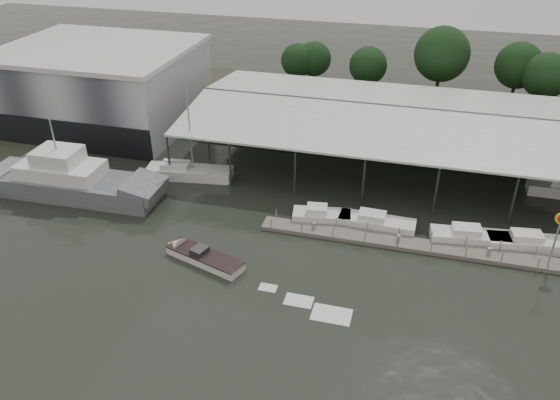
% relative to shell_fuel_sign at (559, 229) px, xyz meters
% --- Properties ---
extents(ground, '(200.00, 200.00, 0.00)m').
position_rel_shell_fuel_sign_xyz_m(ground, '(-27.00, -9.99, -3.93)').
color(ground, black).
rests_on(ground, ground).
extents(land_strip_far, '(140.00, 30.00, 0.30)m').
position_rel_shell_fuel_sign_xyz_m(land_strip_far, '(-27.00, 32.01, -3.83)').
color(land_strip_far, '#363C2D').
rests_on(land_strip_far, ground).
extents(land_strip_west, '(20.00, 40.00, 0.30)m').
position_rel_shell_fuel_sign_xyz_m(land_strip_west, '(-67.00, 20.01, -3.83)').
color(land_strip_west, '#363C2D').
rests_on(land_strip_west, ground).
extents(storage_warehouse, '(24.50, 20.50, 10.50)m').
position_rel_shell_fuel_sign_xyz_m(storage_warehouse, '(-55.00, 19.95, 1.36)').
color(storage_warehouse, '#AFB4BA').
rests_on(storage_warehouse, ground).
extents(covered_boat_shed, '(58.24, 24.00, 6.96)m').
position_rel_shell_fuel_sign_xyz_m(covered_boat_shed, '(-10.00, 18.01, 2.20)').
color(covered_boat_shed, silver).
rests_on(covered_boat_shed, ground).
extents(trawler_dock, '(3.00, 18.00, 0.50)m').
position_rel_shell_fuel_sign_xyz_m(trawler_dock, '(-57.00, 4.01, -3.68)').
color(trawler_dock, slate).
rests_on(trawler_dock, ground).
extents(floating_dock, '(28.00, 2.00, 1.40)m').
position_rel_shell_fuel_sign_xyz_m(floating_dock, '(-12.00, 0.01, -3.72)').
color(floating_dock, slate).
rests_on(floating_dock, ground).
extents(shell_fuel_sign, '(1.10, 0.18, 5.55)m').
position_rel_shell_fuel_sign_xyz_m(shell_fuel_sign, '(0.00, 0.00, 0.00)').
color(shell_fuel_sign, gray).
rests_on(shell_fuel_sign, ground).
extents(grey_trawler, '(19.62, 5.75, 8.84)m').
position_rel_shell_fuel_sign_xyz_m(grey_trawler, '(-47.36, 0.48, -2.35)').
color(grey_trawler, slate).
rests_on(grey_trawler, ground).
extents(white_sailboat, '(9.97, 3.93, 12.24)m').
position_rel_shell_fuel_sign_xyz_m(white_sailboat, '(-37.21, 7.28, -3.28)').
color(white_sailboat, white).
rests_on(white_sailboat, ground).
extents(speedboat_underway, '(18.59, 7.42, 2.00)m').
position_rel_shell_fuel_sign_xyz_m(speedboat_underway, '(-29.95, -6.98, -3.53)').
color(speedboat_underway, white).
rests_on(speedboat_underway, ground).
extents(moored_cruiser_0, '(5.94, 3.00, 1.70)m').
position_rel_shell_fuel_sign_xyz_m(moored_cruiser_0, '(-20.73, 2.10, -3.31)').
color(moored_cruiser_0, white).
rests_on(moored_cruiser_0, ground).
extents(moored_cruiser_1, '(7.43, 2.45, 1.70)m').
position_rel_shell_fuel_sign_xyz_m(moored_cruiser_1, '(-15.31, 2.30, -3.31)').
color(moored_cruiser_1, white).
rests_on(moored_cruiser_1, ground).
extents(moored_cruiser_2, '(7.57, 3.06, 1.70)m').
position_rel_shell_fuel_sign_xyz_m(moored_cruiser_2, '(-6.53, 2.13, -3.31)').
color(moored_cruiser_2, white).
rests_on(moored_cruiser_2, ground).
extents(moored_cruiser_3, '(7.94, 3.30, 1.70)m').
position_rel_shell_fuel_sign_xyz_m(moored_cruiser_3, '(-1.25, 2.53, -3.31)').
color(moored_cruiser_3, white).
rests_on(moored_cruiser_3, ground).
extents(horizon_tree_line, '(65.67, 9.48, 11.81)m').
position_rel_shell_fuel_sign_xyz_m(horizon_tree_line, '(-3.50, 38.10, 2.37)').
color(horizon_tree_line, black).
rests_on(horizon_tree_line, ground).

